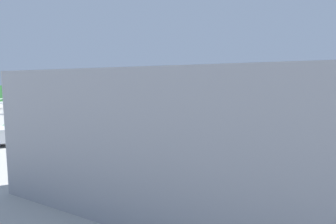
{
  "coord_description": "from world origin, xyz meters",
  "views": [
    {
      "loc": [
        -47.63,
        -2.91,
        8.89
      ],
      "look_at": [
        -5.85,
        20.0,
        3.68
      ],
      "focal_mm": 29.2,
      "sensor_mm": 36.0,
      "label": 1
    }
  ],
  "objects": [
    {
      "name": "crew_marshaller",
      "position": [
        -15.26,
        20.43,
        1.0
      ],
      "size": [
        0.3,
        0.62,
        1.7
      ],
      "color": "#191E33",
      "rests_on": "ground"
    },
    {
      "name": "crew_loader_right",
      "position": [
        -15.3,
        12.1,
        1.0
      ],
      "size": [
        0.23,
        0.63,
        1.7
      ],
      "color": "#191E33",
      "rests_on": "ground"
    },
    {
      "name": "airliner_foreground",
      "position": [
        -5.33,
        23.33,
        3.39
      ],
      "size": [
        32.69,
        38.7,
        11.9
      ],
      "color": "white",
      "rests_on": "ground"
    },
    {
      "name": "crew_loader_left",
      "position": [
        3.36,
        6.34,
        1.04
      ],
      "size": [
        0.46,
        0.52,
        1.75
      ],
      "color": "#191E33",
      "rests_on": "ground"
    },
    {
      "name": "service_truck_catering",
      "position": [
        -24.65,
        36.36,
        1.45
      ],
      "size": [
        5.76,
        5.86,
        2.5
      ],
      "color": "#338C3F",
      "rests_on": "ground"
    },
    {
      "name": "apron_guide_line",
      "position": [
        -5.79,
        18.84,
        0.01
      ],
      "size": [
        0.3,
        60.0,
        0.01
      ],
      "primitive_type": "cube",
      "color": "yellow",
      "rests_on": "ground"
    },
    {
      "name": "ground",
      "position": [
        0.0,
        48.0,
        -0.1
      ],
      "size": [
        240.0,
        320.0,
        0.2
      ],
      "primitive_type": "cube",
      "color": "#B7B5AD"
    },
    {
      "name": "service_truck_baggage",
      "position": [
        -0.5,
        2.82,
        1.17
      ],
      "size": [
        5.74,
        6.09,
        2.66
      ],
      "color": "silver",
      "rests_on": "ground"
    },
    {
      "name": "airliner_mid_apron",
      "position": [
        14.86,
        69.38,
        2.82
      ],
      "size": [
        34.65,
        28.74,
        9.88
      ],
      "color": "white",
      "rests_on": "ground"
    },
    {
      "name": "cargo_container_near",
      "position": [
        10.13,
        10.01,
        0.92
      ],
      "size": [
        2.36,
        2.36,
        1.96
      ],
      "color": "#333338",
      "rests_on": "ground"
    },
    {
      "name": "service_truck_fuel",
      "position": [
        -26.61,
        18.54,
        1.54
      ],
      "size": [
        3.4,
        5.7,
        2.79
      ],
      "color": "yellow",
      "rests_on": "ground"
    }
  ]
}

